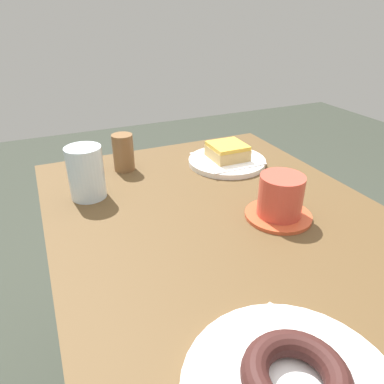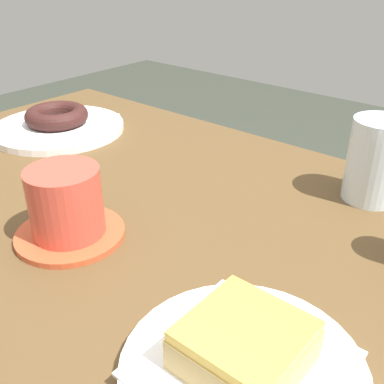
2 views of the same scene
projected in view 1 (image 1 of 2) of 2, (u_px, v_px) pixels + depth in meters
table at (236, 270)px, 0.69m from camera, size 0.94×0.64×0.73m
plate_glazed_square at (227, 161)px, 0.92m from camera, size 0.20×0.20×0.01m
napkin_glazed_square at (227, 158)px, 0.92m from camera, size 0.15×0.15×0.00m
donut_glazed_square at (227, 151)px, 0.91m from camera, size 0.09×0.09×0.04m
donut_chocolate_ring at (296, 377)px, 0.37m from camera, size 0.11×0.11×0.03m
water_glass at (86, 173)px, 0.74m from camera, size 0.07×0.07×0.11m
coffee_cup at (280, 198)px, 0.68m from camera, size 0.13×0.13×0.09m
sugar_jar at (123, 152)px, 0.87m from camera, size 0.05×0.05×0.09m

